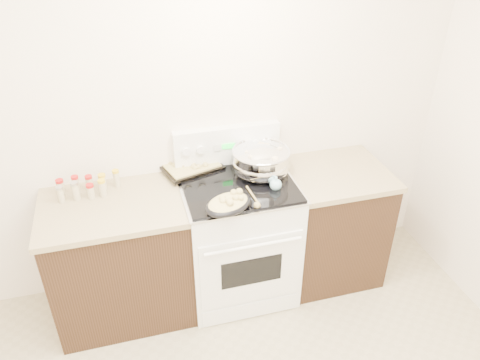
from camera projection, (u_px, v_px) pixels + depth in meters
name	position (u px, v px, depth m)	size (l,w,h in m)	color
room_shell	(248.00, 226.00, 1.50)	(4.10, 3.60, 2.75)	white
counter_left	(121.00, 259.00, 3.21)	(0.93, 0.67, 0.92)	black
counter_right	(330.00, 222.00, 3.57)	(0.73, 0.67, 0.92)	black
kitchen_range	(238.00, 236.00, 3.38)	(0.78, 0.73, 1.22)	white
mixing_bowl	(261.00, 162.00, 3.20)	(0.53, 0.53, 0.24)	silver
roasting_pan	(228.00, 203.00, 2.85)	(0.37, 0.33, 0.11)	black
baking_sheet	(191.00, 166.00, 3.30)	(0.46, 0.38, 0.06)	black
wooden_spoon	(256.00, 202.00, 2.93)	(0.05, 0.25, 0.04)	tan
blue_ladle	(276.00, 183.00, 3.08)	(0.13, 0.26, 0.10)	#90C6D8
spice_jars	(86.00, 186.00, 3.04)	(0.40, 0.15, 0.13)	#BFB28C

